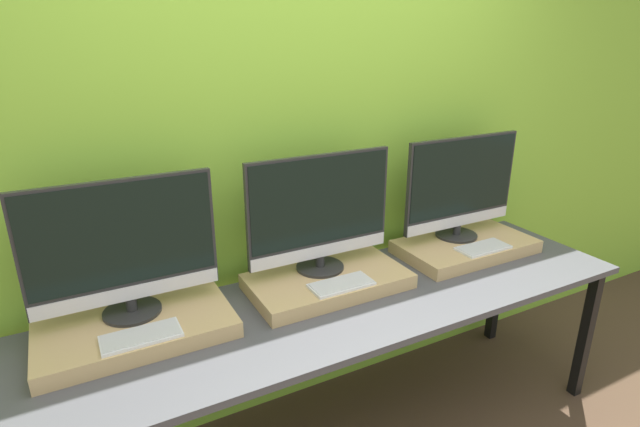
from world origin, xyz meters
TOP-DOWN VIEW (x-y plane):
  - wall_back at (0.00, 0.79)m, footprint 8.00×0.04m
  - workbench at (0.00, 0.36)m, footprint 2.69×0.72m
  - wooden_riser_left at (-0.81, 0.49)m, footprint 0.69×0.38m
  - monitor_left at (-0.81, 0.56)m, footprint 0.67×0.22m
  - keyboard_left at (-0.81, 0.37)m, footprint 0.27×0.13m
  - wooden_riser_center at (0.00, 0.49)m, footprint 0.69×0.38m
  - monitor_center at (0.00, 0.56)m, footprint 0.67×0.22m
  - keyboard_center at (0.00, 0.37)m, footprint 0.27×0.13m
  - wooden_riser_right at (0.81, 0.49)m, footprint 0.69×0.38m
  - monitor_right at (0.81, 0.56)m, footprint 0.67×0.22m
  - keyboard_right at (0.81, 0.37)m, footprint 0.27×0.13m

SIDE VIEW (x-z plane):
  - workbench at x=0.00m, z-range 0.32..1.08m
  - wooden_riser_left at x=-0.81m, z-range 0.76..0.82m
  - wooden_riser_center at x=0.00m, z-range 0.76..0.82m
  - wooden_riser_right at x=0.81m, z-range 0.76..0.82m
  - keyboard_left at x=-0.81m, z-range 0.82..0.84m
  - keyboard_center at x=0.00m, z-range 0.82..0.84m
  - keyboard_right at x=0.81m, z-range 0.82..0.84m
  - monitor_left at x=-0.81m, z-range 0.83..1.36m
  - monitor_center at x=0.00m, z-range 0.83..1.36m
  - monitor_right at x=0.81m, z-range 0.83..1.36m
  - wall_back at x=0.00m, z-range 0.00..2.60m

